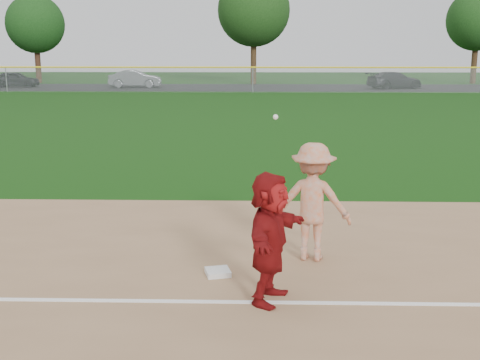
{
  "coord_description": "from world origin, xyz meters",
  "views": [
    {
      "loc": [
        0.27,
        -8.79,
        3.58
      ],
      "look_at": [
        0.0,
        1.5,
        1.3
      ],
      "focal_mm": 45.0,
      "sensor_mm": 36.0,
      "label": 1
    }
  ],
  "objects_px": {
    "base_runner": "(270,238)",
    "first_base": "(218,272)",
    "car_left": "(15,79)",
    "car_right": "(395,80)",
    "car_mid": "(135,79)"
  },
  "relations": [
    {
      "from": "first_base",
      "to": "car_mid",
      "type": "height_order",
      "value": "car_mid"
    },
    {
      "from": "car_mid",
      "to": "car_left",
      "type": "bearing_deg",
      "value": 85.19
    },
    {
      "from": "car_left",
      "to": "car_mid",
      "type": "height_order",
      "value": "car_mid"
    },
    {
      "from": "car_left",
      "to": "car_right",
      "type": "relative_size",
      "value": 0.84
    },
    {
      "from": "car_right",
      "to": "car_left",
      "type": "bearing_deg",
      "value": 67.72
    },
    {
      "from": "base_runner",
      "to": "first_base",
      "type": "bearing_deg",
      "value": 59.34
    },
    {
      "from": "car_left",
      "to": "car_mid",
      "type": "bearing_deg",
      "value": -94.84
    },
    {
      "from": "base_runner",
      "to": "car_mid",
      "type": "relative_size",
      "value": 0.4
    },
    {
      "from": "car_left",
      "to": "base_runner",
      "type": "bearing_deg",
      "value": -158.84
    },
    {
      "from": "car_left",
      "to": "car_right",
      "type": "height_order",
      "value": "car_right"
    },
    {
      "from": "first_base",
      "to": "car_right",
      "type": "distance_m",
      "value": 46.61
    },
    {
      "from": "car_left",
      "to": "car_right",
      "type": "xyz_separation_m",
      "value": [
        34.11,
        -0.9,
        0.01
      ]
    },
    {
      "from": "first_base",
      "to": "car_mid",
      "type": "distance_m",
      "value": 46.75
    },
    {
      "from": "car_mid",
      "to": "car_right",
      "type": "bearing_deg",
      "value": -96.09
    },
    {
      "from": "base_runner",
      "to": "car_right",
      "type": "height_order",
      "value": "base_runner"
    }
  ]
}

